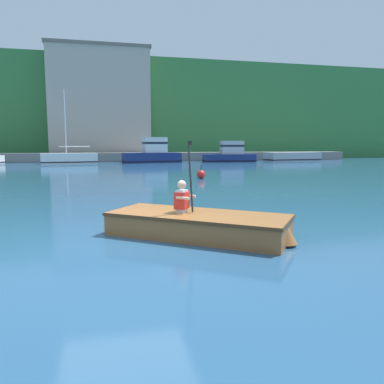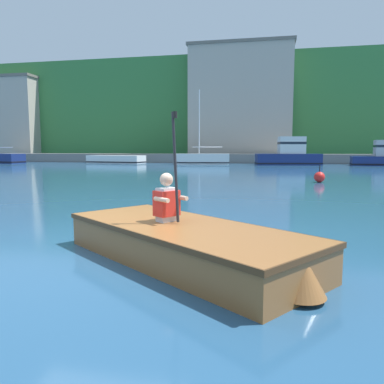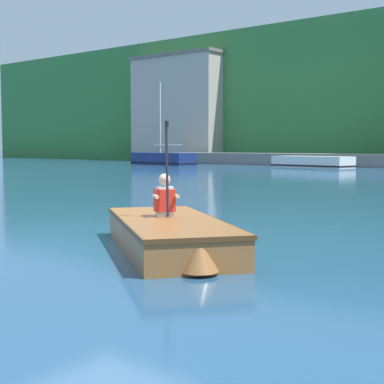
{
  "view_description": "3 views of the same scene",
  "coord_description": "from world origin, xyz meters",
  "px_view_note": "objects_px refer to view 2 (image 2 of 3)",
  "views": [
    {
      "loc": [
        -0.3,
        -6.78,
        1.75
      ],
      "look_at": [
        1.41,
        0.51,
        0.79
      ],
      "focal_mm": 35.0,
      "sensor_mm": 36.0,
      "label": 1
    },
    {
      "loc": [
        2.38,
        -4.35,
        1.36
      ],
      "look_at": [
        1.41,
        0.51,
        0.79
      ],
      "focal_mm": 35.0,
      "sensor_mm": 36.0,
      "label": 2
    },
    {
      "loc": [
        6.79,
        -6.12,
        1.46
      ],
      "look_at": [
        1.41,
        0.51,
        0.79
      ],
      "focal_mm": 55.0,
      "sensor_mm": 36.0,
      "label": 3
    }
  ],
  "objects_px": {
    "moored_boat_dock_east_end": "(202,159)",
    "channel_buoy": "(319,177)",
    "moored_boat_dock_center_near": "(116,160)",
    "rowboat_foreground": "(187,241)",
    "person_paddler": "(167,199)",
    "moored_boat_dock_west_end": "(289,155)"
  },
  "relations": [
    {
      "from": "moored_boat_dock_east_end",
      "to": "channel_buoy",
      "type": "bearing_deg",
      "value": -65.45
    },
    {
      "from": "moored_boat_dock_west_end",
      "to": "moored_boat_dock_east_end",
      "type": "height_order",
      "value": "moored_boat_dock_east_end"
    },
    {
      "from": "rowboat_foreground",
      "to": "channel_buoy",
      "type": "distance_m",
      "value": 12.2
    },
    {
      "from": "moored_boat_dock_west_end",
      "to": "rowboat_foreground",
      "type": "bearing_deg",
      "value": -95.52
    },
    {
      "from": "moored_boat_dock_center_near",
      "to": "moored_boat_dock_east_end",
      "type": "bearing_deg",
      "value": -7.61
    },
    {
      "from": "person_paddler",
      "to": "rowboat_foreground",
      "type": "bearing_deg",
      "value": -36.82
    },
    {
      "from": "moored_boat_dock_east_end",
      "to": "channel_buoy",
      "type": "xyz_separation_m",
      "value": [
        7.92,
        -17.34,
        -0.26
      ]
    },
    {
      "from": "moored_boat_dock_west_end",
      "to": "moored_boat_dock_center_near",
      "type": "height_order",
      "value": "moored_boat_dock_west_end"
    },
    {
      "from": "rowboat_foreground",
      "to": "moored_boat_dock_east_end",
      "type": "bearing_deg",
      "value": 99.44
    },
    {
      "from": "rowboat_foreground",
      "to": "channel_buoy",
      "type": "xyz_separation_m",
      "value": [
        3.08,
        11.81,
        -0.03
      ]
    },
    {
      "from": "moored_boat_dock_west_end",
      "to": "moored_boat_dock_east_end",
      "type": "bearing_deg",
      "value": 178.84
    },
    {
      "from": "moored_boat_dock_center_near",
      "to": "rowboat_foreground",
      "type": "bearing_deg",
      "value": -65.83
    },
    {
      "from": "person_paddler",
      "to": "channel_buoy",
      "type": "distance_m",
      "value": 12.07
    },
    {
      "from": "moored_boat_dock_west_end",
      "to": "person_paddler",
      "type": "bearing_deg",
      "value": -96.17
    },
    {
      "from": "moored_boat_dock_west_end",
      "to": "rowboat_foreground",
      "type": "height_order",
      "value": "moored_boat_dock_west_end"
    },
    {
      "from": "moored_boat_dock_center_near",
      "to": "channel_buoy",
      "type": "relative_size",
      "value": 8.22
    },
    {
      "from": "moored_boat_dock_east_end",
      "to": "person_paddler",
      "type": "distance_m",
      "value": 29.27
    },
    {
      "from": "moored_boat_dock_east_end",
      "to": "rowboat_foreground",
      "type": "relative_size",
      "value": 1.87
    },
    {
      "from": "moored_boat_dock_center_near",
      "to": "channel_buoy",
      "type": "bearing_deg",
      "value": -47.97
    },
    {
      "from": "moored_boat_dock_west_end",
      "to": "rowboat_foreground",
      "type": "relative_size",
      "value": 1.61
    },
    {
      "from": "moored_boat_dock_center_near",
      "to": "person_paddler",
      "type": "distance_m",
      "value": 32.9
    },
    {
      "from": "rowboat_foreground",
      "to": "channel_buoy",
      "type": "bearing_deg",
      "value": 75.4
    }
  ]
}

